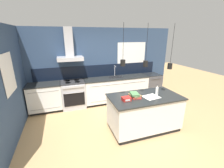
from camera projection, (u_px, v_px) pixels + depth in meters
ground_plane at (119, 128)px, 3.96m from camera, size 16.00×16.00×0.00m
wall_back at (98, 65)px, 5.32m from camera, size 5.60×2.35×2.60m
wall_left at (11, 83)px, 3.44m from camera, size 0.08×3.80×2.60m
counter_run_left at (45, 97)px, 4.77m from camera, size 1.00×0.64×0.91m
counter_run_sink at (116, 89)px, 5.50m from camera, size 2.34×0.64×1.31m
oven_range at (73, 94)px, 5.03m from camera, size 0.75×0.66×0.91m
dishwasher at (151, 85)px, 5.95m from camera, size 0.60×0.65×0.91m
kitchen_island at (144, 112)px, 3.84m from camera, size 1.78×0.96×0.91m
bottle_on_island at (157, 91)px, 3.68m from camera, size 0.07×0.07×0.29m
book_stack at (135, 95)px, 3.64m from camera, size 0.27×0.34×0.11m
red_supply_box at (126, 99)px, 3.44m from camera, size 0.20×0.16×0.09m
paper_pile at (151, 97)px, 3.65m from camera, size 0.42×0.37×0.01m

